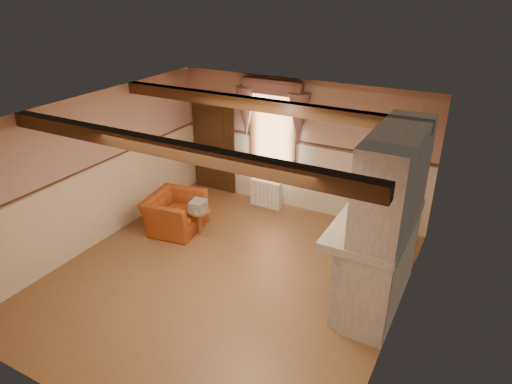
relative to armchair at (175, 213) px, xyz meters
The scene contains 26 objects.
floor 2.01m from the armchair, 28.07° to the right, with size 5.50×6.00×0.01m, color brown.
ceiling 3.14m from the armchair, 28.07° to the right, with size 5.50×6.00×0.01m, color silver.
wall_back 2.90m from the armchair, 49.92° to the left, with size 5.50×0.02×2.80m, color tan.
wall_front 4.42m from the armchair, 66.09° to the right, with size 5.50×0.02×2.80m, color tan.
wall_left 1.72m from the armchair, 137.32° to the right, with size 0.02×6.00×2.80m, color tan.
wall_right 4.70m from the armchair, 11.69° to the right, with size 0.02×6.00×2.80m, color tan.
wainscot 2.01m from the armchair, 28.07° to the right, with size 5.50×6.00×1.50m, color beige, non-canonical shape.
chair_rail 2.28m from the armchair, 28.07° to the right, with size 5.50×6.00×0.08m, color black, non-canonical shape.
firebox 3.76m from the armchair, ahead, with size 0.20×0.95×0.90m, color black.
armchair is the anchor object (origin of this frame).
side_table 0.56m from the armchair, ahead, with size 0.46×0.46×0.55m, color brown.
book_stack 0.63m from the armchair, ahead, with size 0.26×0.32×0.20m, color #B7AD8C.
radiator 2.10m from the armchair, 57.57° to the left, with size 0.70×0.18×0.60m, color white.
bowl 4.16m from the armchair, ahead, with size 0.38×0.38×0.09m, color brown.
mantel_clock 4.18m from the armchair, ahead, with size 0.14×0.24×0.20m, color black.
oil_lamp 4.16m from the armchair, ahead, with size 0.11×0.11×0.28m, color #D5863C.
candle_red 4.22m from the armchair, 11.13° to the right, with size 0.06×0.06×0.16m, color #B32516.
jar_yellow 4.25m from the armchair, 13.54° to the right, with size 0.06×0.06×0.12m, color gold.
fireplace 4.31m from the armchair, ahead, with size 0.85×2.00×2.80m, color gray.
mantel 4.12m from the armchair, ahead, with size 1.05×2.05×0.12m, color gray.
overmantel_mirror 4.14m from the armchair, ahead, with size 0.06×1.44×1.04m, color silver.
door 2.16m from the armchair, 100.09° to the left, with size 1.10×0.10×2.10m, color black.
window 2.67m from the armchair, 60.76° to the left, with size 1.06×0.08×2.02m, color white.
window_drapes 2.95m from the armchair, 59.65° to the left, with size 1.30×0.14×1.40m, color gray.
ceiling_beam_front 3.61m from the armchair, 50.71° to the right, with size 5.50×0.18×0.20m, color black.
ceiling_beam_back 2.93m from the armchair, ahead, with size 5.50×0.18×0.20m, color black.
Camera 1 is at (3.48, -5.34, 4.62)m, focal length 32.00 mm.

